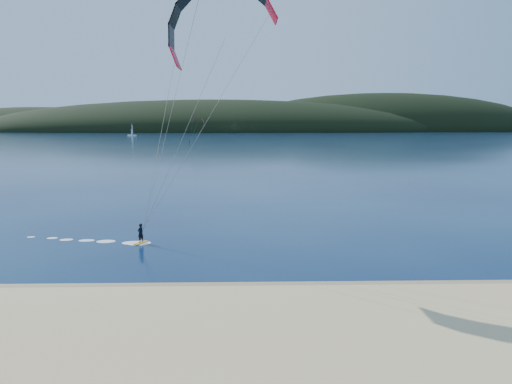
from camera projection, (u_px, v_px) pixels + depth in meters
ground at (181, 329)px, 19.67m from camera, size 1800.00×1800.00×0.00m
wet_sand at (193, 291)px, 24.11m from camera, size 220.00×2.50×0.10m
headland at (245, 132)px, 755.62m from camera, size 1200.00×310.00×140.00m
kitesurfer_near at (218, 49)px, 27.25m from camera, size 22.01×7.98×18.43m
kitesurfer_far at (198, 124)px, 221.41m from camera, size 9.30×5.46×13.62m
sailboat at (132, 135)px, 418.07m from camera, size 8.74×5.65×12.49m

